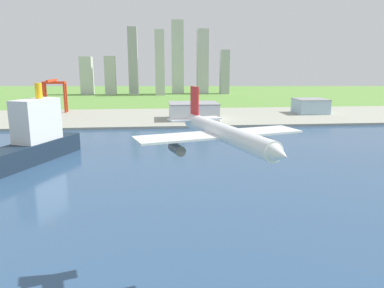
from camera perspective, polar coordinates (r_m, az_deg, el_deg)
The scene contains 9 objects.
ground_plane at distance 236.84m, azimuth -2.95°, elevation -2.69°, with size 2400.00×2400.00×0.00m, color #5E913E.
water_bay at distance 179.61m, azimuth -2.05°, elevation -7.62°, with size 840.00×360.00×0.15m, color #2D4C70.
industrial_pier at distance 422.94m, azimuth -4.15°, elevation 4.14°, with size 840.00×140.00×2.50m, color #999B8B.
airplane_landing at distance 87.82m, azimuth 5.04°, elevation 1.53°, with size 42.31×46.54×14.03m.
cargo_ship at distance 253.37m, azimuth -23.40°, elevation 0.58°, with size 49.97×84.64×48.73m.
port_crane_red at distance 477.54m, azimuth -20.35°, elevation 7.98°, with size 26.27×40.28×39.86m.
warehouse_main at distance 397.49m, azimuth 0.22°, elevation 5.11°, with size 51.41×40.71×17.52m.
warehouse_annex at distance 466.30m, azimuth 17.68°, elevation 5.58°, with size 36.25×34.60×17.13m.
distant_skyline at distance 750.75m, azimuth -4.65°, elevation 11.97°, with size 292.42×49.71×142.97m.
Camera 1 is at (-9.97, 71.47, 61.37)m, focal length 34.82 mm.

